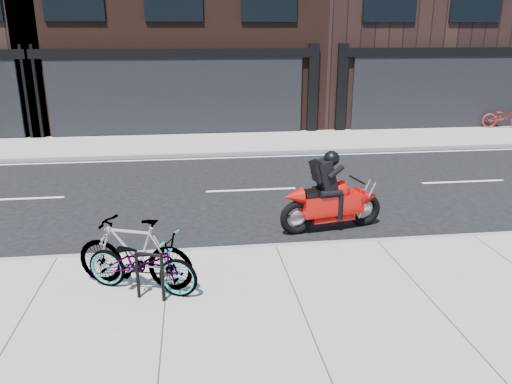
{
  "coord_description": "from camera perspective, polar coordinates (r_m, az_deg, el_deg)",
  "views": [
    {
      "loc": [
        -1.49,
        -10.57,
        3.99
      ],
      "look_at": [
        -0.25,
        -0.98,
        0.9
      ],
      "focal_mm": 35.0,
      "sensor_mm": 36.0,
      "label": 1
    }
  ],
  "objects": [
    {
      "name": "motorcycle",
      "position": [
        10.58,
        9.17,
        -0.63
      ],
      "size": [
        2.3,
        0.77,
        1.73
      ],
      "rotation": [
        0.0,
        0.0,
        0.18
      ],
      "color": "black",
      "rests_on": "ground"
    },
    {
      "name": "sidewalk_far",
      "position": [
        18.8,
        -2.66,
        5.64
      ],
      "size": [
        60.0,
        3.5,
        0.13
      ],
      "primitive_type": "cube",
      "color": "gray",
      "rests_on": "ground"
    },
    {
      "name": "bicycle_rear",
      "position": [
        8.08,
        -13.72,
        -6.77
      ],
      "size": [
        2.0,
        1.17,
        1.16
      ],
      "primitive_type": "imported",
      "rotation": [
        0.0,
        0.0,
        4.36
      ],
      "color": "gray",
      "rests_on": "sidewalk_near"
    },
    {
      "name": "ground",
      "position": [
        11.4,
        0.63,
        -2.77
      ],
      "size": [
        120.0,
        120.0,
        0.0
      ],
      "primitive_type": "plane",
      "color": "black",
      "rests_on": "ground"
    },
    {
      "name": "bicycle_far",
      "position": [
        23.82,
        26.51,
        7.69
      ],
      "size": [
        1.88,
        1.04,
        0.94
      ],
      "primitive_type": "imported",
      "rotation": [
        0.0,
        0.0,
        1.32
      ],
      "color": "maroon",
      "rests_on": "sidewalk_far"
    },
    {
      "name": "bicycle_front",
      "position": [
        7.96,
        -12.94,
        -7.85
      ],
      "size": [
        1.95,
        1.3,
        0.97
      ],
      "primitive_type": "imported",
      "rotation": [
        0.0,
        0.0,
        1.18
      ],
      "color": "gray",
      "rests_on": "sidewalk_near"
    },
    {
      "name": "sidewalk_near",
      "position": [
        6.98,
        6.57,
        -16.64
      ],
      "size": [
        60.0,
        6.0,
        0.13
      ],
      "primitive_type": "cube",
      "color": "gray",
      "rests_on": "ground"
    },
    {
      "name": "bike_rack",
      "position": [
        7.71,
        -12.06,
        -8.95
      ],
      "size": [
        0.43,
        0.2,
        0.77
      ],
      "rotation": [
        0.0,
        0.0,
        -0.38
      ],
      "color": "black",
      "rests_on": "sidewalk_near"
    }
  ]
}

